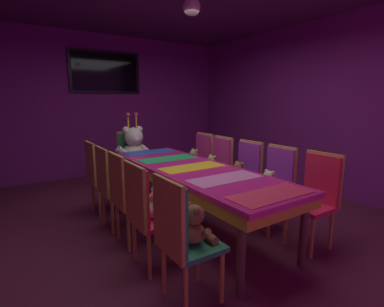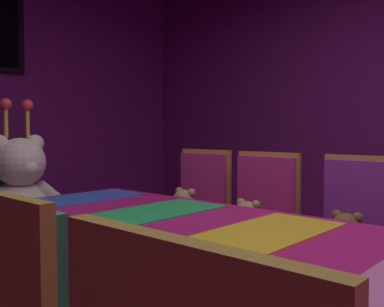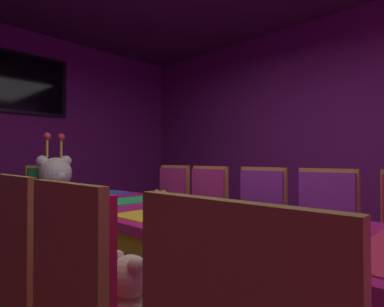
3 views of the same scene
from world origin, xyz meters
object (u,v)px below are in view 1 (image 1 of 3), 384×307
Objects in this scene: banquet_table at (192,174)px; chair_left_0 at (178,230)px; teddy_left_3 at (122,178)px; chair_right_2 at (246,170)px; chair_right_0 at (318,190)px; teddy_right_3 at (211,166)px; teddy_right_2 at (238,173)px; chair_left_2 at (125,191)px; wall_tv at (106,72)px; teddy_left_1 at (159,205)px; chair_left_3 at (110,180)px; throne_chair at (131,154)px; teddy_left_2 at (138,188)px; chair_left_1 at (144,207)px; pendant_light at (192,6)px; teddy_right_1 at (268,183)px; teddy_left_4 at (108,171)px; king_teddy_bear at (134,148)px; teddy_right_4 at (194,159)px; chair_right_1 at (277,179)px; chair_right_3 at (219,163)px; chair_right_4 at (201,157)px; teddy_left_0 at (195,226)px.

chair_left_0 reaches higher than banquet_table.
chair_right_2 is (1.51, -0.53, -0.00)m from teddy_left_3.
chair_right_0 is (1.53, -1.57, -0.00)m from teddy_left_3.
teddy_right_3 is (-0.18, 1.59, -0.02)m from chair_right_0.
chair_right_2 is 0.14m from teddy_right_2.
chair_left_2 is 3.43× the size of teddy_right_2.
chair_left_0 is 0.71× the size of wall_tv.
chair_left_3 is (-0.13, 1.01, 0.02)m from teddy_left_1.
throne_chair is at bearing -74.06° from chair_right_0.
teddy_left_2 is 1.16× the size of teddy_right_2.
chair_left_0 is at bearing -90.20° from chair_left_3.
chair_left_2 and chair_right_0 have the same top height.
chair_left_0 is 1.69m from chair_right_0.
pendant_light is at bearing 35.82° from chair_left_1.
banquet_table is 9.68× the size of teddy_right_2.
chair_left_0 is 3.55× the size of teddy_right_1.
teddy_right_1 is at bearing -20.23° from chair_left_2.
teddy_left_4 is 0.20× the size of wall_tv.
teddy_left_4 is 0.33× the size of king_teddy_bear.
teddy_right_4 is (1.55, 1.54, -0.02)m from chair_left_1.
chair_right_1 is 0.53m from teddy_right_2.
chair_right_3 reaches higher than teddy_right_2.
teddy_right_3 is at bearing -20.21° from teddy_left_4.
teddy_right_4 is (0.03, 0.51, 0.01)m from teddy_right_3.
teddy_right_4 is at bearing 55.01° from pendant_light.
chair_right_3 is at bearing 25.83° from pendant_light.
teddy_right_1 is 0.53m from chair_right_2.
throne_chair is at bearing 74.02° from teddy_left_1.
pendant_light is at bearing -15.97° from chair_right_2.
pendant_light reaches higher than wall_tv.
king_teddy_bear reaches higher than teddy_right_1.
chair_left_2 is 1.66m from chair_right_2.
wall_tv is at bearing -75.03° from chair_right_2.
teddy_left_3 is 1.62m from chair_right_4.
teddy_left_3 is 1.21× the size of teddy_right_2.
teddy_left_3 is 2.13m from pendant_light.
teddy_left_3 is 2.19m from chair_right_0.
teddy_left_4 is 1.53m from chair_right_4.
teddy_left_1 is (0.13, 0.56, -0.02)m from chair_left_0.
chair_left_3 is 1.00× the size of chair_right_2.
chair_right_1 is at bearing 89.67° from chair_right_4.
teddy_left_4 is 1.02m from king_teddy_bear.
teddy_left_0 is 1.54m from chair_right_0.
throne_chair is (-0.84, 2.47, 0.00)m from chair_right_1.
teddy_left_4 is at bearing -20.21° from teddy_right_3.
banquet_table and teddy_right_4 have the same top height.
king_teddy_bear is (-0.86, 2.83, 0.13)m from chair_right_0.
chair_right_1 is 1.57m from teddy_right_4.
chair_right_2 reaches higher than teddy_left_3.
teddy_left_3 reaches higher than teddy_left_1.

